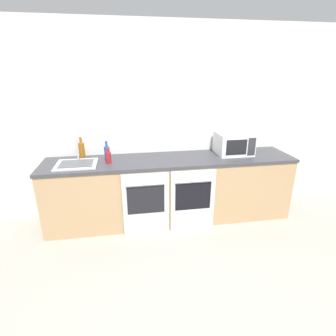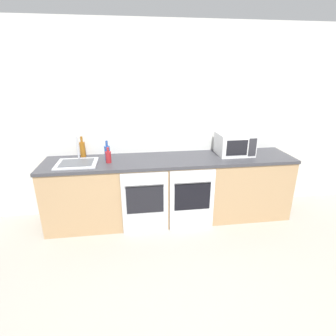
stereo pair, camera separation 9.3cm
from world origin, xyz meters
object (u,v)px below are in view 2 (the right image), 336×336
(oven_left, at_px, (145,203))
(bottle_blue, at_px, (107,152))
(bottle_amber, at_px, (83,149))
(oven_right, at_px, (192,200))
(bottle_red, at_px, (108,157))
(sink, at_px, (77,163))
(microwave, at_px, (235,144))

(oven_left, height_order, bottle_blue, bottle_blue)
(bottle_amber, bearing_deg, oven_right, -23.04)
(oven_left, relative_size, oven_right, 1.00)
(bottle_amber, bearing_deg, oven_left, -36.80)
(bottle_amber, bearing_deg, bottle_blue, -28.30)
(bottle_red, distance_m, bottle_amber, 0.47)
(oven_left, height_order, sink, sink)
(microwave, bearing_deg, oven_right, -148.56)
(sink, bearing_deg, microwave, 3.20)
(bottle_red, relative_size, bottle_blue, 0.79)
(bottle_amber, height_order, sink, sink)
(bottle_blue, relative_size, sink, 0.51)
(oven_right, bearing_deg, bottle_amber, 156.96)
(bottle_amber, relative_size, sink, 0.56)
(oven_left, relative_size, microwave, 1.75)
(bottle_red, bearing_deg, oven_left, -34.05)
(sink, bearing_deg, bottle_blue, 16.87)
(oven_right, relative_size, bottle_red, 4.13)
(sink, bearing_deg, bottle_red, -0.62)
(oven_right, height_order, microwave, microwave)
(sink, bearing_deg, bottle_amber, 83.77)
(bottle_amber, xyz_separation_m, sink, (-0.03, -0.30, -0.09))
(oven_right, height_order, bottle_blue, bottle_blue)
(microwave, relative_size, sink, 0.96)
(oven_right, xyz_separation_m, microwave, (0.68, 0.41, 0.61))
(bottle_amber, bearing_deg, microwave, -4.96)
(bottle_blue, xyz_separation_m, sink, (-0.37, -0.11, -0.08))
(oven_right, xyz_separation_m, bottle_blue, (-1.05, 0.41, 0.56))
(oven_right, height_order, bottle_amber, bottle_amber)
(oven_left, distance_m, bottle_red, 0.75)
(bottle_blue, distance_m, bottle_amber, 0.39)
(oven_left, bearing_deg, bottle_amber, 143.20)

